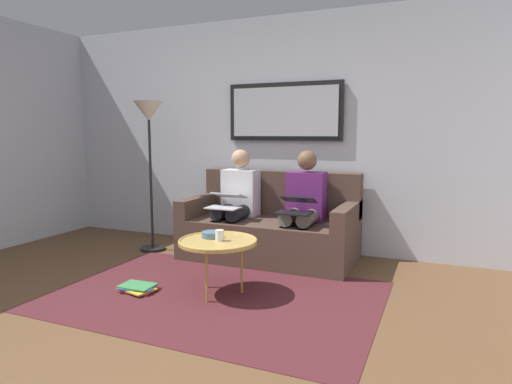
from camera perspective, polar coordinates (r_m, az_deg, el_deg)
name	(u,v)px	position (r m, az deg, el deg)	size (l,w,h in m)	color
ground_plane	(152,348)	(3.07, -13.26, -18.99)	(6.00, 5.20, 0.10)	brown
wall_rear	(287,134)	(5.07, 4.01, 7.41)	(6.00, 0.12, 2.60)	#B7BCC6
area_rug	(215,296)	(3.70, -5.29, -13.14)	(2.60, 1.80, 0.01)	#4C1E23
couch	(271,228)	(4.73, 1.98, -4.64)	(1.77, 0.90, 0.90)	#4C382D
framed_mirror	(284,112)	(4.99, 3.68, 10.28)	(1.32, 0.05, 0.64)	black
coffee_table	(218,242)	(3.61, -4.93, -6.42)	(0.64, 0.64, 0.46)	tan
cup	(220,235)	(3.58, -4.71, -5.59)	(0.07, 0.07, 0.09)	silver
bowl	(211,235)	(3.70, -5.76, -5.48)	(0.16, 0.16, 0.05)	slate
person_left	(304,204)	(4.49, 6.15, -1.49)	(0.38, 0.58, 1.14)	#66236B
laptop_black	(296,205)	(4.26, 5.22, -1.72)	(0.33, 0.36, 0.16)	black
person_right	(237,199)	(4.76, -2.50, -0.95)	(0.38, 0.58, 1.14)	silver
laptop_silver	(227,201)	(4.54, -3.81, -1.13)	(0.33, 0.35, 0.15)	silver
magazine_stack	(138,288)	(3.91, -14.99, -11.85)	(0.33, 0.28, 0.05)	red
standing_lamp	(149,128)	(5.03, -13.60, 8.03)	(0.32, 0.32, 1.66)	black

